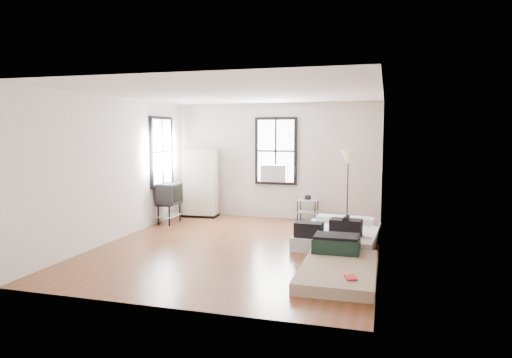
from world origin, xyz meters
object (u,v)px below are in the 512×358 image
(mattress_main, at_px, (338,234))
(mattress_bare, at_px, (338,263))
(side_table, at_px, (308,204))
(tv_stand, at_px, (169,195))
(wardrobe, at_px, (200,183))
(floor_lamp, at_px, (348,161))

(mattress_main, relative_size, mattress_bare, 0.98)
(mattress_main, xyz_separation_m, mattress_bare, (0.18, -1.81, -0.04))
(side_table, distance_m, tv_stand, 3.24)
(mattress_main, height_order, tv_stand, tv_stand)
(mattress_bare, bearing_deg, wardrobe, 135.71)
(wardrobe, bearing_deg, mattress_bare, -47.78)
(wardrobe, distance_m, side_table, 2.73)
(mattress_main, height_order, floor_lamp, floor_lamp)
(side_table, xyz_separation_m, tv_stand, (-3.05, -1.07, 0.24))
(side_table, relative_size, floor_lamp, 0.37)
(wardrobe, distance_m, tv_stand, 1.08)
(mattress_main, height_order, side_table, side_table)
(tv_stand, bearing_deg, floor_lamp, 12.77)
(mattress_main, relative_size, floor_lamp, 1.18)
(mattress_bare, xyz_separation_m, floor_lamp, (-0.16, 3.52, 1.34))
(floor_lamp, bearing_deg, mattress_main, -90.80)
(mattress_bare, height_order, side_table, side_table)
(side_table, bearing_deg, tv_stand, -160.67)
(tv_stand, bearing_deg, mattress_main, -11.57)
(mattress_main, height_order, wardrobe, wardrobe)
(wardrobe, xyz_separation_m, side_table, (2.69, 0.07, -0.42))
(floor_lamp, bearing_deg, side_table, 167.75)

